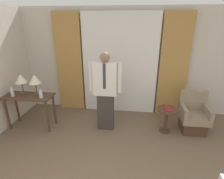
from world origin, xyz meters
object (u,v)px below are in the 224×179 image
Objects in this scene: table_lamp_left at (21,79)px; side_table at (166,116)px; book at (168,109)px; bottle_near_edge at (12,92)px; person at (105,90)px; bottle_by_lamp at (41,94)px; desk at (30,102)px; armchair at (193,117)px; table_lamp_right at (35,80)px.

side_table is (3.25, 0.08, -0.76)m from table_lamp_left.
book is at bearing -68.27° from side_table.
table_lamp_left is 2.07× the size of bottle_near_edge.
bottle_by_lamp is at bearing -171.28° from person.
desk is 4.77× the size of bottle_near_edge.
person is at bearing 1.59° from table_lamp_left.
person is (1.38, 0.21, 0.08)m from bottle_by_lamp.
desk is 1.90× the size of side_table.
armchair is (4.03, 0.38, -0.55)m from bottle_near_edge.
table_lamp_right is 0.82× the size of side_table.
desk is 0.53m from table_lamp_left.
table_lamp_right is (0.33, 0.00, 0.00)m from table_lamp_left.
table_lamp_right is 3.64m from armchair.
bottle_near_edge is (-0.32, -0.08, 0.24)m from desk.
person is 2.00× the size of armchair.
bottle_near_edge is 4.08m from armchair.
person reaches higher than table_lamp_right.
person is (2.05, 0.21, 0.07)m from bottle_near_edge.
table_lamp_left and table_lamp_right have the same top height.
table_lamp_right reaches higher than side_table.
side_table is (3.09, 0.16, -0.26)m from desk.
bottle_near_edge is 2.06m from person.
table_lamp_right reaches higher than bottle_by_lamp.
bottle_near_edge is 1.11× the size of bottle_by_lamp.
armchair is 0.64m from side_table.
table_lamp_right is (0.16, 0.08, 0.50)m from desk.
book is at bearing 3.64° from bottle_near_edge.
desk is 5.31× the size of bottle_by_lamp.
person reaches higher than bottle_near_edge.
table_lamp_left is 0.53× the size of armchair.
table_lamp_left is 1.90m from person.
table_lamp_left is at bearing 153.12° from desk.
table_lamp_right is at bearing 26.88° from desk.
table_lamp_left is 3.96m from armchair.
table_lamp_right is 3.02m from side_table.
table_lamp_right reaches higher than desk.
person reaches higher than side_table.
person is (1.73, 0.14, 0.31)m from desk.
book is (3.26, 0.06, -0.56)m from table_lamp_left.
side_table is (2.92, 0.08, -0.76)m from table_lamp_right.
side_table is 0.20m from book.
bottle_near_edge reaches higher than armchair.
table_lamp_left is 0.33m from table_lamp_right.
bottle_near_edge is at bearing -176.36° from book.
table_lamp_right is 0.26× the size of person.
book is at bearing 4.50° from bottle_by_lamp.
bottle_by_lamp is at bearing -12.43° from desk.
person reaches higher than desk.
side_table is at bearing -167.09° from armchair.
desk is at bearing -177.00° from side_table.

